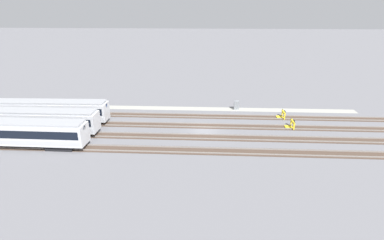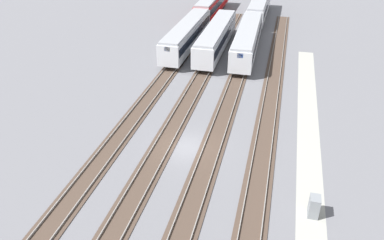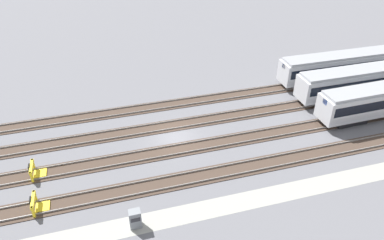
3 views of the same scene
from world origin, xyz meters
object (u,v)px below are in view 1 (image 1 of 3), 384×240
Objects in this scene: subway_car_front_row_right_inner at (36,121)px; electrical_cabinet at (236,105)px; subway_car_front_row_leftmost at (51,111)px; bumper_stop_nearest_track at (282,115)px; bumper_stop_near_inner_track at (291,125)px; subway_car_front_row_centre at (19,133)px.

subway_car_front_row_right_inner is 32.64m from electrical_cabinet.
bumper_stop_nearest_track is (-37.34, -4.29, -1.53)m from subway_car_front_row_leftmost.
subway_car_front_row_right_inner is 11.26× the size of electrical_cabinet.
bumper_stop_near_inner_track is at bearing -173.44° from subway_car_front_row_right_inner.
subway_car_front_row_centre is 9.00× the size of bumper_stop_near_inner_track.
subway_car_front_row_centre is 39.54m from bumper_stop_nearest_track.
subway_car_front_row_centre is at bearing 90.00° from subway_car_front_row_leftmost.
subway_car_front_row_right_inner is at bearing 6.56° from bumper_stop_near_inner_track.
subway_car_front_row_centre is 4.26m from subway_car_front_row_right_inner.
subway_car_front_row_leftmost is 8.63m from subway_car_front_row_centre.
bumper_stop_nearest_track is (-37.34, -12.92, -1.53)m from subway_car_front_row_centre.
electrical_cabinet reaches higher than bumper_stop_nearest_track.
subway_car_front_row_leftmost and subway_car_front_row_centre have the same top height.
electrical_cabinet is (7.27, -3.97, 0.29)m from bumper_stop_nearest_track.
electrical_cabinet is at bearing -164.64° from subway_car_front_row_leftmost.
subway_car_front_row_leftmost is 1.00× the size of subway_car_front_row_right_inner.
subway_car_front_row_leftmost is at bearing 15.36° from electrical_cabinet.
electrical_cabinet reaches higher than bumper_stop_near_inner_track.
bumper_stop_near_inner_track is (-37.73, 0.03, -1.53)m from subway_car_front_row_leftmost.
subway_car_front_row_centre is (-0.00, 8.63, 0.00)m from subway_car_front_row_leftmost.
subway_car_front_row_right_inner is 8.99× the size of bumper_stop_near_inner_track.
subway_car_front_row_leftmost reaches higher than electrical_cabinet.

